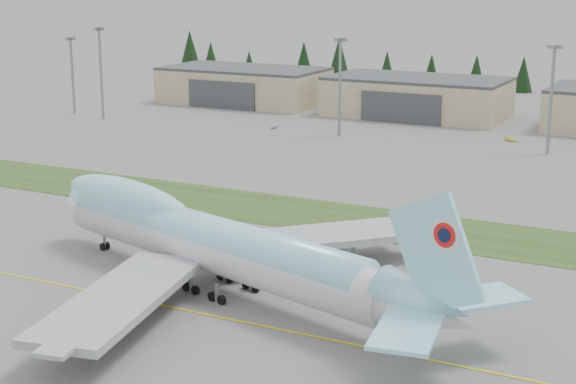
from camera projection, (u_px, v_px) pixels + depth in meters
The scene contains 10 objects.
ground at pixel (130, 299), 107.98m from camera, with size 7000.00×7000.00×0.00m, color #5F5F5D.
grass_strip_far at pixel (295, 212), 146.83m from camera, with size 400.00×18.00×0.08m, color #284518.
taxiway_line_main at pixel (130, 299), 107.98m from camera, with size 400.00×0.40×0.02m, color gold.
boeing_747_freighter at pixel (211, 242), 110.13m from camera, with size 70.89×58.81×18.70m.
hangar_left at pixel (244, 85), 267.00m from camera, with size 48.00×26.60×10.80m.
hangar_center at pixel (417, 97), 242.70m from camera, with size 48.00×26.60×10.80m.
floodlight_masts at pixel (341, 70), 209.23m from camera, with size 184.74×9.55×24.53m.
service_vehicle_a at pixel (274, 128), 225.65m from camera, with size 1.30×3.23×1.10m, color silver.
service_vehicle_b at pixel (510, 141), 208.11m from camera, with size 1.11×3.16×1.04m, color gold.
conifer_belt at pixel (525, 71), 288.79m from camera, with size 273.84×15.36×16.65m.
Camera 1 is at (63.47, -81.55, 39.11)m, focal length 55.00 mm.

